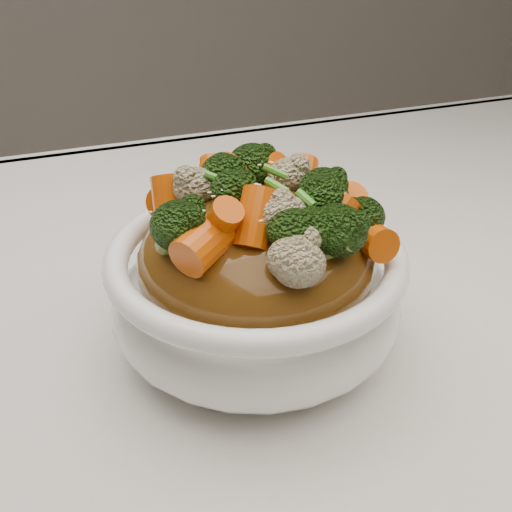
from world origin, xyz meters
name	(u,v)px	position (x,y,z in m)	size (l,w,h in m)	color
tablecloth	(310,342)	(0.00, 0.00, 0.73)	(1.20, 0.80, 0.04)	silver
bowl	(256,293)	(-0.04, 0.00, 0.79)	(0.19, 0.19, 0.07)	white
sauce_base	(256,260)	(-0.04, 0.00, 0.81)	(0.15, 0.15, 0.08)	#59340F
carrots	(256,180)	(-0.04, 0.00, 0.87)	(0.15, 0.15, 0.04)	#D85307
broccoli	(256,182)	(-0.04, 0.00, 0.87)	(0.15, 0.15, 0.04)	black
cauliflower	(256,185)	(-0.04, 0.00, 0.87)	(0.15, 0.15, 0.03)	tan
scallions	(256,179)	(-0.04, 0.00, 0.87)	(0.11, 0.11, 0.02)	#3F9021
sesame_seeds	(256,179)	(-0.04, 0.00, 0.87)	(0.14, 0.14, 0.01)	beige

